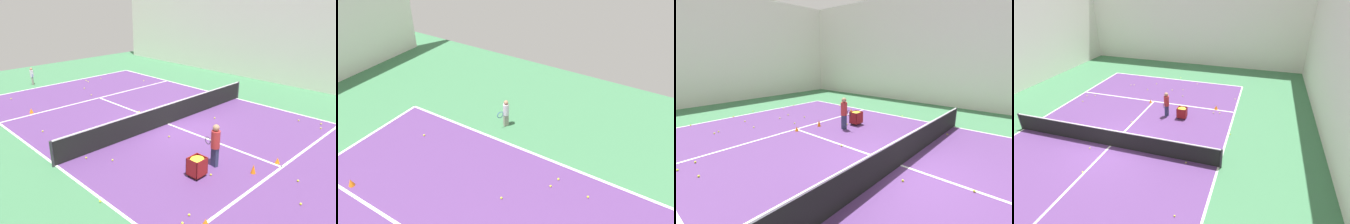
% 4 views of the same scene
% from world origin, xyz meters
% --- Properties ---
extents(ground_plane, '(34.71, 34.71, 0.00)m').
position_xyz_m(ground_plane, '(0.00, 0.00, 0.00)').
color(ground_plane, '#3D754C').
extents(court_playing_area, '(11.34, 21.00, 0.00)m').
position_xyz_m(court_playing_area, '(0.00, 0.00, 0.00)').
color(court_playing_area, '#563370').
rests_on(court_playing_area, ground).
extents(line_baseline_far, '(11.34, 0.10, 0.00)m').
position_xyz_m(line_baseline_far, '(0.00, 10.50, 0.01)').
color(line_baseline_far, white).
rests_on(line_baseline_far, ground).
extents(line_sideline_left, '(0.10, 21.00, 0.00)m').
position_xyz_m(line_sideline_left, '(-5.67, 0.00, 0.01)').
color(line_sideline_left, white).
rests_on(line_sideline_left, ground).
extents(line_sideline_right, '(0.10, 21.00, 0.00)m').
position_xyz_m(line_sideline_right, '(5.67, 0.00, 0.01)').
color(line_sideline_right, white).
rests_on(line_sideline_right, ground).
extents(line_service_far, '(11.34, 0.10, 0.00)m').
position_xyz_m(line_service_far, '(0.00, 5.78, 0.01)').
color(line_service_far, white).
rests_on(line_service_far, ground).
extents(line_centre_service, '(0.10, 11.55, 0.00)m').
position_xyz_m(line_centre_service, '(0.00, 0.00, 0.01)').
color(line_centre_service, white).
rests_on(line_centre_service, ground).
extents(hall_enclosure_far, '(21.04, 0.15, 8.19)m').
position_xyz_m(hall_enclosure_far, '(0.00, 15.43, 4.10)').
color(hall_enclosure_far, silver).
rests_on(hall_enclosure_far, ground).
extents(tennis_net, '(11.64, 0.10, 1.01)m').
position_xyz_m(tennis_net, '(0.00, 0.00, 0.52)').
color(tennis_net, '#2D2D33').
rests_on(tennis_net, ground).
extents(coach_at_net, '(0.37, 0.67, 1.60)m').
position_xyz_m(coach_at_net, '(1.63, 4.00, 0.92)').
color(coach_at_net, '#2D3351').
rests_on(coach_at_net, ground).
extents(ball_cart, '(0.57, 0.49, 0.72)m').
position_xyz_m(ball_cart, '(2.63, 4.03, 0.51)').
color(ball_cart, maroon).
rests_on(ball_cart, ground).
extents(training_cone_0, '(0.18, 0.18, 0.34)m').
position_xyz_m(training_cone_0, '(1.09, 5.27, 0.17)').
color(training_cone_0, orange).
rests_on(training_cone_0, ground).
extents(training_cone_1, '(0.18, 0.18, 0.23)m').
position_xyz_m(training_cone_1, '(-0.15, 5.52, 0.12)').
color(training_cone_1, orange).
rests_on(training_cone_1, ground).
extents(training_cone_3, '(0.25, 0.25, 0.27)m').
position_xyz_m(training_cone_3, '(4.42, 5.87, 0.14)').
color(training_cone_3, orange).
rests_on(training_cone_3, ground).
extents(tennis_ball_0, '(0.07, 0.07, 0.07)m').
position_xyz_m(tennis_ball_0, '(-5.85, 8.40, 0.04)').
color(tennis_ball_0, yellow).
rests_on(tennis_ball_0, ground).
extents(tennis_ball_1, '(0.07, 0.07, 0.07)m').
position_xyz_m(tennis_ball_1, '(-1.10, 10.48, 0.04)').
color(tennis_ball_1, yellow).
rests_on(tennis_ball_1, ground).
extents(tennis_ball_2, '(0.07, 0.07, 0.07)m').
position_xyz_m(tennis_ball_2, '(0.51, 6.60, 0.04)').
color(tennis_ball_2, yellow).
rests_on(tennis_ball_2, ground).
extents(tennis_ball_4, '(0.07, 0.07, 0.07)m').
position_xyz_m(tennis_ball_4, '(2.06, 9.97, 0.04)').
color(tennis_ball_4, yellow).
rests_on(tennis_ball_4, ground).
extents(tennis_ball_5, '(0.07, 0.07, 0.07)m').
position_xyz_m(tennis_ball_5, '(4.61, 0.29, 0.04)').
color(tennis_ball_5, yellow).
rests_on(tennis_ball_5, ground).
extents(tennis_ball_6, '(0.07, 0.07, 0.07)m').
position_xyz_m(tennis_ball_6, '(-3.36, 10.36, 0.04)').
color(tennis_ball_6, yellow).
rests_on(tennis_ball_6, ground).
extents(tennis_ball_8, '(0.07, 0.07, 0.07)m').
position_xyz_m(tennis_ball_8, '(5.78, 2.97, 0.04)').
color(tennis_ball_8, yellow).
rests_on(tennis_ball_8, ground).
extents(tennis_ball_10, '(0.07, 0.07, 0.07)m').
position_xyz_m(tennis_ball_10, '(0.55, 8.08, 0.04)').
color(tennis_ball_10, yellow).
rests_on(tennis_ball_10, ground).
extents(tennis_ball_11, '(0.07, 0.07, 0.07)m').
position_xyz_m(tennis_ball_11, '(1.68, 7.22, 0.04)').
color(tennis_ball_11, yellow).
rests_on(tennis_ball_11, ground).
extents(tennis_ball_12, '(0.07, 0.07, 0.07)m').
position_xyz_m(tennis_ball_12, '(-4.76, 4.20, 0.04)').
color(tennis_ball_12, yellow).
rests_on(tennis_ball_12, ground).
extents(tennis_ball_13, '(0.07, 0.07, 0.07)m').
position_xyz_m(tennis_ball_13, '(4.76, 5.35, 0.04)').
color(tennis_ball_13, yellow).
rests_on(tennis_ball_13, ground).
extents(tennis_ball_16, '(0.07, 0.07, 0.07)m').
position_xyz_m(tennis_ball_16, '(1.33, 8.37, 0.04)').
color(tennis_ball_16, yellow).
rests_on(tennis_ball_16, ground).
extents(tennis_ball_18, '(0.07, 0.07, 0.07)m').
position_xyz_m(tennis_ball_18, '(4.38, 5.25, 0.04)').
color(tennis_ball_18, yellow).
rests_on(tennis_ball_18, ground).
extents(tennis_ball_19, '(0.07, 0.07, 0.07)m').
position_xyz_m(tennis_ball_19, '(1.04, 1.11, 0.04)').
color(tennis_ball_19, yellow).
rests_on(tennis_ball_19, ground).
extents(tennis_ball_20, '(0.07, 0.07, 0.07)m').
position_xyz_m(tennis_ball_20, '(3.22, 10.42, 0.04)').
color(tennis_ball_20, yellow).
rests_on(tennis_ball_20, ground).
extents(tennis_ball_21, '(0.07, 0.07, 0.07)m').
position_xyz_m(tennis_ball_21, '(-2.12, 1.13, 0.04)').
color(tennis_ball_21, yellow).
rests_on(tennis_ball_21, ground).
extents(tennis_ball_23, '(0.07, 0.07, 0.07)m').
position_xyz_m(tennis_ball_23, '(-2.77, 8.17, 0.04)').
color(tennis_ball_23, yellow).
rests_on(tennis_ball_23, ground).
extents(tennis_ball_24, '(0.07, 0.07, 0.07)m').
position_xyz_m(tennis_ball_24, '(5.42, 7.85, 0.04)').
color(tennis_ball_24, yellow).
rests_on(tennis_ball_24, ground).
extents(tennis_ball_26, '(0.07, 0.07, 0.07)m').
position_xyz_m(tennis_ball_26, '(-3.00, 8.07, 0.04)').
color(tennis_ball_26, yellow).
rests_on(tennis_ball_26, ground).
extents(tennis_ball_27, '(0.07, 0.07, 0.07)m').
position_xyz_m(tennis_ball_27, '(-0.13, 2.58, 0.04)').
color(tennis_ball_27, yellow).
rests_on(tennis_ball_27, ground).
extents(tennis_ball_28, '(0.07, 0.07, 0.07)m').
position_xyz_m(tennis_ball_28, '(-0.88, -0.53, 0.04)').
color(tennis_ball_28, yellow).
rests_on(tennis_ball_28, ground).
extents(tennis_ball_29, '(0.07, 0.07, 0.07)m').
position_xyz_m(tennis_ball_29, '(0.34, 10.92, 0.04)').
color(tennis_ball_29, yellow).
rests_on(tennis_ball_29, ground).
extents(tennis_ball_30, '(0.07, 0.07, 0.07)m').
position_xyz_m(tennis_ball_30, '(4.02, 1.13, 0.04)').
color(tennis_ball_30, yellow).
rests_on(tennis_ball_30, ground).
extents(tennis_ball_31, '(0.07, 0.07, 0.07)m').
position_xyz_m(tennis_ball_31, '(4.16, -0.17, 0.04)').
color(tennis_ball_31, yellow).
rests_on(tennis_ball_31, ground).
extents(tennis_ball_32, '(0.07, 0.07, 0.07)m').
position_xyz_m(tennis_ball_32, '(-1.11, 8.96, 0.04)').
color(tennis_ball_32, yellow).
rests_on(tennis_ball_32, ground).
extents(tennis_ball_33, '(0.07, 0.07, 0.07)m').
position_xyz_m(tennis_ball_33, '(-0.08, -2.21, 0.04)').
color(tennis_ball_33, yellow).
rests_on(tennis_ball_33, ground).
extents(tennis_ball_34, '(0.07, 0.07, 0.07)m').
position_xyz_m(tennis_ball_34, '(-1.31, 7.57, 0.04)').
color(tennis_ball_34, yellow).
rests_on(tennis_ball_34, ground).
extents(tennis_ball_35, '(0.07, 0.07, 0.07)m').
position_xyz_m(tennis_ball_35, '(2.25, 4.34, 0.04)').
color(tennis_ball_35, yellow).
rests_on(tennis_ball_35, ground).
extents(tennis_ball_36, '(0.07, 0.07, 0.07)m').
position_xyz_m(tennis_ball_36, '(4.65, -3.27, 0.04)').
color(tennis_ball_36, yellow).
rests_on(tennis_ball_36, ground).
extents(tennis_ball_37, '(0.07, 0.07, 0.07)m').
position_xyz_m(tennis_ball_37, '(-4.53, 5.35, 0.04)').
color(tennis_ball_37, yellow).
rests_on(tennis_ball_37, ground).
extents(tennis_ball_38, '(0.07, 0.07, 0.07)m').
position_xyz_m(tennis_ball_38, '(-5.09, 5.14, 0.04)').
color(tennis_ball_38, yellow).
rests_on(tennis_ball_38, ground).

